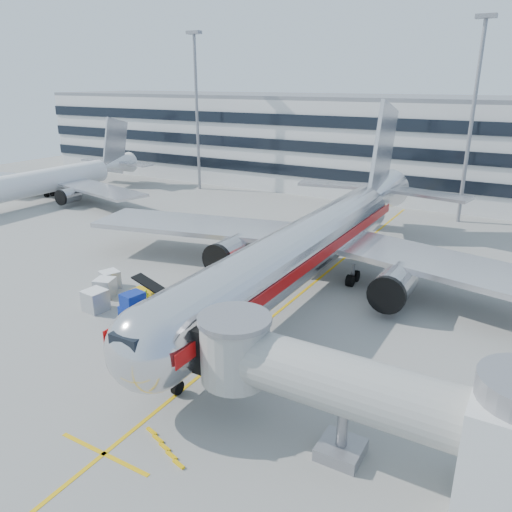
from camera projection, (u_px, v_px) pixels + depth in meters
The scene contains 15 objects.
ground at pixel (246, 338), 36.89m from camera, with size 180.00×180.00×0.00m, color gray.
lead_in_line at pixel (303, 291), 45.04m from camera, with size 0.25×70.00×0.01m, color #E0AB0B.
stop_bar at pixel (104, 454), 25.48m from camera, with size 6.00×0.25×0.01m, color #E0AB0B.
main_jet at pixel (313, 242), 45.03m from camera, with size 50.95×48.70×16.06m.
jet_bridge at pixel (379, 401), 23.31m from camera, with size 17.80×4.50×7.00m.
terminal at pixel (429, 146), 81.52m from camera, with size 150.00×24.25×15.60m.
light_mast_west at pixel (196, 100), 82.75m from camera, with size 2.40×1.20×25.45m.
light_mast_centre at pixel (474, 107), 62.37m from camera, with size 2.40×1.20×25.45m.
second_jet at pixel (48, 180), 78.19m from camera, with size 38.21×36.52×12.04m.
belt_loader at pixel (153, 298), 42.14m from camera, with size 5.01×1.91×2.39m.
baggage_tug at pixel (137, 310), 39.11m from camera, with size 3.36×2.46×2.32m.
cargo_container_left at pixel (110, 280), 45.59m from camera, with size 1.95×1.95×1.62m.
cargo_container_right at pixel (95, 300), 41.07m from camera, with size 1.84×1.84×1.79m.
cargo_container_front at pixel (105, 288), 43.75m from camera, with size 1.98×1.98×1.67m.
ramp_worker at pixel (146, 299), 41.61m from camera, with size 0.58×0.38×1.59m, color #C1FF1A.
Camera 1 is at (17.11, -27.94, 18.04)m, focal length 35.00 mm.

